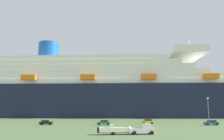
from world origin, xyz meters
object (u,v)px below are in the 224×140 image
object	(u,v)px
pickup_truck	(143,129)
parked_car_yellow_taxi	(148,121)
cruise_ship	(92,92)
parked_car_green_wagon	(104,123)
parked_car_blue_suv	(211,123)
small_boat_on_trailer	(117,130)
street_lamp	(208,108)
parked_car_black_coupe	(46,122)

from	to	relation	value
pickup_truck	parked_car_yellow_taxi	world-z (taller)	pickup_truck
cruise_ship	parked_car_green_wagon	size ratio (longest dim) A/B	51.96
parked_car_blue_suv	small_boat_on_trailer	bearing A→B (deg)	-139.01
parked_car_yellow_taxi	pickup_truck	bearing A→B (deg)	-101.32
small_boat_on_trailer	cruise_ship	bearing A→B (deg)	96.29
small_boat_on_trailer	parked_car_yellow_taxi	world-z (taller)	small_boat_on_trailer
parked_car_yellow_taxi	parked_car_green_wagon	size ratio (longest dim) A/B	1.00
street_lamp	parked_car_green_wagon	world-z (taller)	street_lamp
cruise_ship	parked_car_green_wagon	distance (m)	73.00
parked_car_yellow_taxi	parked_car_green_wagon	world-z (taller)	same
small_boat_on_trailer	parked_car_yellow_taxi	distance (m)	37.91
parked_car_black_coupe	parked_car_yellow_taxi	distance (m)	35.17
pickup_truck	parked_car_yellow_taxi	xyz separation A→B (m)	(7.06, 35.26, -0.21)
cruise_ship	small_boat_on_trailer	distance (m)	101.78
cruise_ship	pickup_truck	xyz separation A→B (m)	(16.46, -99.62, -14.28)
cruise_ship	street_lamp	size ratio (longest dim) A/B	26.42
street_lamp	parked_car_yellow_taxi	distance (m)	21.73
parked_car_black_coupe	parked_car_green_wagon	world-z (taller)	same
street_lamp	small_boat_on_trailer	bearing A→B (deg)	-142.13
small_boat_on_trailer	street_lamp	xyz separation A→B (m)	(29.09, 22.62, 4.68)
small_boat_on_trailer	street_lamp	size ratio (longest dim) A/B	1.02
cruise_ship	parked_car_blue_suv	world-z (taller)	cruise_ship
parked_car_yellow_taxi	parked_car_blue_suv	bearing A→B (deg)	-22.14
small_boat_on_trailer	parked_car_blue_suv	size ratio (longest dim) A/B	2.05
parked_car_blue_suv	parked_car_yellow_taxi	distance (m)	21.11
parked_car_black_coupe	parked_car_yellow_taxi	bearing A→B (deg)	8.39
street_lamp	cruise_ship	bearing A→B (deg)	117.36
pickup_truck	parked_car_blue_suv	bearing A→B (deg)	45.74
street_lamp	parked_car_blue_suv	bearing A→B (deg)	60.53
street_lamp	parked_car_black_coupe	xyz separation A→B (m)	(-51.40, 8.04, -4.80)
cruise_ship	parked_car_black_coupe	distance (m)	71.88
parked_car_black_coupe	parked_car_green_wagon	size ratio (longest dim) A/B	0.96
parked_car_blue_suv	parked_car_green_wagon	distance (m)	35.17
small_boat_on_trailer	parked_car_green_wagon	size ratio (longest dim) A/B	2.01
pickup_truck	parked_car_green_wagon	size ratio (longest dim) A/B	1.29
pickup_truck	street_lamp	world-z (taller)	street_lamp
parked_car_blue_suv	parked_car_yellow_taxi	world-z (taller)	same
parked_car_yellow_taxi	street_lamp	bearing A→B (deg)	-38.44
parked_car_black_coupe	parked_car_blue_suv	bearing A→B (deg)	-2.97
small_boat_on_trailer	parked_car_blue_suv	bearing A→B (deg)	40.99
pickup_truck	parked_car_green_wagon	bearing A→B (deg)	106.67
street_lamp	parked_car_blue_suv	distance (m)	7.68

